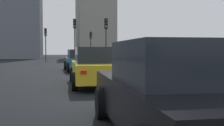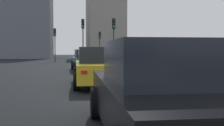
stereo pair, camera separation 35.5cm
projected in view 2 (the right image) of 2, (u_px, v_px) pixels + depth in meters
name	position (u px, v px, depth m)	size (l,w,h in m)	color
ground_plane	(103.00, 90.00, 10.57)	(160.00, 160.00, 0.20)	black
car_teal_lead	(87.00, 60.00, 18.94)	(4.49, 2.13, 1.46)	#19606B
car_yellow_second	(98.00, 67.00, 11.11)	(4.76, 2.05, 1.52)	gold
car_black_third	(159.00, 93.00, 4.26)	(4.79, 2.05, 1.54)	black
traffic_light_near_left	(55.00, 38.00, 32.56)	(0.32, 0.28, 3.98)	#2D2D30
traffic_light_near_right	(83.00, 32.00, 26.74)	(0.33, 0.30, 4.42)	#2D2D30
traffic_light_far_left	(114.00, 32.00, 24.12)	(0.32, 0.29, 4.18)	#2D2D30
traffic_light_far_right	(100.00, 40.00, 35.80)	(0.32, 0.30, 3.80)	#2D2D30
building_facade_left	(105.00, 18.00, 56.65)	(11.50, 7.03, 16.14)	gray
building_facade_center	(20.00, 22.00, 49.88)	(10.13, 11.36, 13.04)	slate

